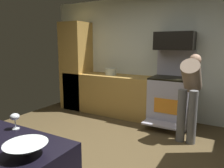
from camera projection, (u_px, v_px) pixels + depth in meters
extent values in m
cube|color=brown|center=(96.00, 163.00, 2.96)|extent=(5.20, 4.80, 0.02)
cube|color=silver|center=(155.00, 58.00, 4.72)|extent=(5.20, 0.12, 2.60)
cube|color=#B88C42|center=(111.00, 94.00, 5.01)|extent=(2.40, 0.60, 0.90)
cube|color=#B88C42|center=(76.00, 66.00, 5.39)|extent=(0.60, 0.60, 2.10)
cube|color=#B5B3C4|center=(170.00, 102.00, 4.32)|extent=(0.76, 0.64, 0.92)
cube|color=black|center=(171.00, 78.00, 4.24)|extent=(0.76, 0.64, 0.03)
cube|color=#B5B3C4|center=(176.00, 63.00, 4.43)|extent=(0.76, 0.06, 0.53)
cube|color=orange|center=(166.00, 106.00, 4.05)|extent=(0.44, 0.01, 0.28)
cube|color=#B5B3C4|center=(163.00, 124.00, 3.98)|extent=(0.72, 0.30, 0.03)
cube|color=black|center=(175.00, 41.00, 4.19)|extent=(0.74, 0.38, 0.35)
cylinder|color=slate|center=(181.00, 116.00, 3.55)|extent=(0.14, 0.14, 0.87)
cylinder|color=slate|center=(192.00, 117.00, 3.47)|extent=(0.14, 0.14, 0.87)
cylinder|color=gray|center=(192.00, 76.00, 3.57)|extent=(0.30, 0.62, 0.61)
sphere|color=tan|center=(195.00, 60.00, 3.74)|extent=(0.20, 0.20, 0.20)
cone|color=white|center=(26.00, 149.00, 1.37)|extent=(0.28, 0.28, 0.08)
cylinder|color=silver|center=(16.00, 129.00, 1.79)|extent=(0.06, 0.06, 0.01)
cylinder|color=silver|center=(16.00, 124.00, 1.79)|extent=(0.01, 0.01, 0.07)
ellipsoid|color=silver|center=(15.00, 117.00, 1.78)|extent=(0.08, 0.08, 0.06)
cylinder|color=#B6C1B5|center=(111.00, 72.00, 4.92)|extent=(0.26, 0.26, 0.15)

